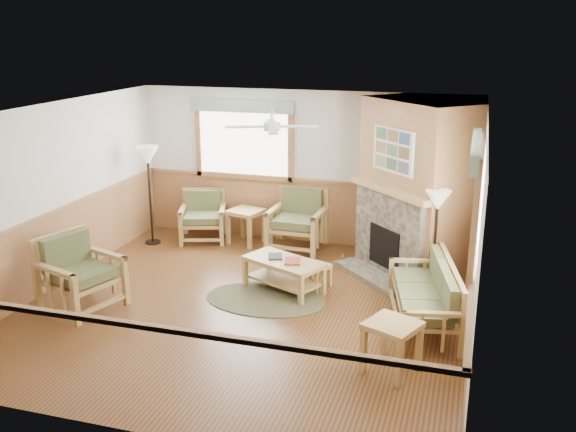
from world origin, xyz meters
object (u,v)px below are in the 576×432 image
(end_table_chairs, at_px, (246,227))
(footstool, at_px, (314,276))
(floor_lamp_left, at_px, (150,195))
(armchair_back_right, at_px, (297,220))
(armchair_left, at_px, (81,273))
(armchair_back_left, at_px, (203,217))
(sofa, at_px, (423,295))
(coffee_table, at_px, (284,275))
(floor_lamp_right, at_px, (435,244))
(end_table_sofa, at_px, (391,348))

(end_table_chairs, height_order, footstool, end_table_chairs)
(floor_lamp_left, bearing_deg, armchair_back_right, 10.46)
(armchair_left, relative_size, end_table_chairs, 1.63)
(armchair_back_left, bearing_deg, floor_lamp_left, -170.83)
(armchair_back_right, bearing_deg, sofa, -43.72)
(armchair_back_left, height_order, footstool, armchair_back_left)
(armchair_back_left, bearing_deg, footstool, -50.60)
(coffee_table, bearing_deg, floor_lamp_right, 34.74)
(armchair_left, relative_size, footstool, 2.48)
(end_table_chairs, bearing_deg, coffee_table, -55.39)
(armchair_back_right, height_order, end_table_sofa, armchair_back_right)
(armchair_back_right, height_order, end_table_chairs, armchair_back_right)
(armchair_back_right, height_order, armchair_left, armchair_back_right)
(sofa, relative_size, end_table_sofa, 2.98)
(footstool, height_order, floor_lamp_left, floor_lamp_left)
(armchair_back_left, distance_m, end_table_sofa, 5.37)
(footstool, relative_size, floor_lamp_left, 0.23)
(footstool, bearing_deg, armchair_back_left, 147.75)
(armchair_back_right, height_order, floor_lamp_left, floor_lamp_left)
(armchair_back_left, xyz_separation_m, armchair_left, (-0.41, -3.15, 0.07))
(armchair_left, distance_m, floor_lamp_right, 4.94)
(sofa, bearing_deg, armchair_back_left, -132.03)
(end_table_chairs, bearing_deg, armchair_left, -110.90)
(coffee_table, distance_m, floor_lamp_right, 2.22)
(armchair_left, xyz_separation_m, end_table_chairs, (1.22, 3.20, -0.20))
(end_table_sofa, bearing_deg, end_table_chairs, 129.78)
(armchair_left, xyz_separation_m, coffee_table, (2.48, 1.37, -0.27))
(end_table_sofa, bearing_deg, armchair_left, 173.05)
(armchair_back_left, bearing_deg, coffee_table, -58.96)
(armchair_left, bearing_deg, sofa, -61.13)
(end_table_sofa, distance_m, floor_lamp_right, 2.36)
(armchair_back_left, bearing_deg, end_table_sofa, -61.56)
(floor_lamp_right, bearing_deg, armchair_left, -159.05)
(end_table_chairs, bearing_deg, armchair_back_left, -176.29)
(armchair_left, bearing_deg, end_table_chairs, -1.98)
(coffee_table, height_order, floor_lamp_right, floor_lamp_right)
(coffee_table, distance_m, end_table_sofa, 2.65)
(sofa, relative_size, armchair_left, 1.79)
(armchair_back_left, distance_m, armchair_back_right, 1.75)
(armchair_left, xyz_separation_m, end_table_sofa, (4.33, -0.53, -0.20))
(armchair_back_right, bearing_deg, end_table_chairs, -178.49)
(end_table_sofa, height_order, floor_lamp_left, floor_lamp_left)
(sofa, height_order, end_table_sofa, sofa)
(end_table_chairs, bearing_deg, armchair_back_right, 0.00)
(armchair_left, height_order, end_table_sofa, armchair_left)
(footstool, bearing_deg, end_table_chairs, 135.91)
(floor_lamp_right, bearing_deg, sofa, -93.14)
(armchair_back_left, distance_m, armchair_left, 3.18)
(end_table_sofa, bearing_deg, armchair_back_right, 120.09)
(armchair_back_right, distance_m, armchair_left, 3.86)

